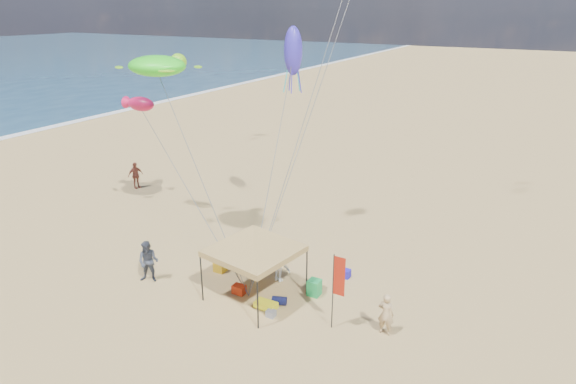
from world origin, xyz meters
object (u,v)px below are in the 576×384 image
canopy_tent (253,228)px  chair_yellow (220,264)px  person_near_a (386,314)px  person_near_c (279,263)px  feather_flag (337,281)px  chair_green (314,287)px  person_far_a (136,175)px  cooler_blue (344,273)px  person_near_b (148,262)px  cooler_red (239,289)px  beach_cart (266,305)px

canopy_tent → chair_yellow: bearing=157.4°
person_near_a → person_near_c: (-5.36, 1.37, 0.03)m
feather_flag → chair_green: (-1.77, 1.74, -1.74)m
person_far_a → person_near_a: bearing=-92.8°
canopy_tent → person_far_a: bearing=152.5°
cooler_blue → person_near_b: (-7.40, -4.53, 0.77)m
chair_green → person_near_b: person_near_b is taller
person_near_a → cooler_blue: bearing=-47.1°
canopy_tent → person_far_a: 16.20m
chair_green → person_near_a: size_ratio=0.42×
person_near_c → person_far_a: person_far_a is taller
feather_flag → person_far_a: (-18.07, 7.77, -1.19)m
feather_flag → person_far_a: size_ratio=1.74×
person_near_a → person_far_a: person_far_a is taller
feather_flag → chair_green: size_ratio=4.47×
cooler_red → person_near_c: person_near_c is taller
person_near_c → chair_yellow: bearing=20.0°
chair_green → cooler_blue: bearing=75.6°
beach_cart → cooler_blue: bearing=66.1°
feather_flag → person_near_c: bearing=151.0°
canopy_tent → person_near_c: canopy_tent is taller
person_near_a → canopy_tent: bearing=1.8°
cooler_red → chair_yellow: 2.18m
feather_flag → person_near_b: feather_flag is taller
cooler_blue → chair_yellow: size_ratio=0.77×
chair_green → beach_cart: chair_green is taller
chair_yellow → beach_cart: size_ratio=0.78×
canopy_tent → cooler_red: (-0.76, -0.09, -3.00)m
cooler_blue → chair_yellow: chair_yellow is taller
feather_flag → person_near_b: 8.76m
cooler_blue → chair_green: size_ratio=0.77×
canopy_tent → feather_flag: size_ratio=1.96×
person_far_a → cooler_red: bearing=-102.2°
chair_yellow → person_far_a: bearing=151.4°
beach_cart → chair_green: bearing=57.5°
beach_cart → person_near_a: 4.82m
beach_cart → person_near_b: bearing=-173.7°
cooler_blue → cooler_red: bearing=-134.1°
cooler_blue → chair_yellow: bearing=-156.2°
chair_green → person_near_c: (-1.88, 0.29, 0.53)m
canopy_tent → person_near_a: bearing=3.0°
canopy_tent → beach_cart: canopy_tent is taller
feather_flag → person_near_b: size_ratio=1.63×
chair_yellow → person_near_a: (8.16, -0.79, 0.49)m
cooler_blue → person_near_c: bearing=-144.5°
beach_cart → person_near_a: bearing=10.0°
beach_cart → person_near_c: 2.40m
chair_green → beach_cart: bearing=-122.5°
person_near_c → person_far_a: 15.52m
cooler_red → chair_yellow: size_ratio=0.77×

